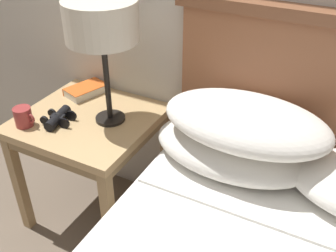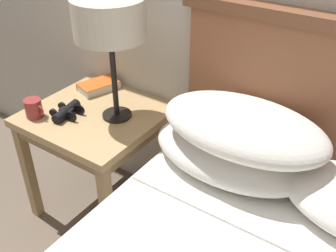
# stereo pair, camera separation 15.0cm
# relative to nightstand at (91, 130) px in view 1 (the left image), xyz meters

# --- Properties ---
(nightstand) EXTENTS (0.58, 0.58, 0.58)m
(nightstand) POSITION_rel_nightstand_xyz_m (0.00, 0.00, 0.00)
(nightstand) COLOR tan
(nightstand) RESTS_ON ground_plane
(table_lamp) EXTENTS (0.29, 0.29, 0.52)m
(table_lamp) POSITION_rel_nightstand_xyz_m (0.11, 0.02, 0.51)
(table_lamp) COLOR black
(table_lamp) RESTS_ON nightstand
(book_on_nightstand) EXTENTS (0.17, 0.22, 0.04)m
(book_on_nightstand) POSITION_rel_nightstand_xyz_m (-0.14, 0.16, 0.10)
(book_on_nightstand) COLOR silver
(book_on_nightstand) RESTS_ON nightstand
(binoculars_pair) EXTENTS (0.15, 0.16, 0.05)m
(binoculars_pair) POSITION_rel_nightstand_xyz_m (-0.08, -0.11, 0.10)
(binoculars_pair) COLOR black
(binoculars_pair) RESTS_ON nightstand
(coffee_mug) EXTENTS (0.10, 0.08, 0.08)m
(coffee_mug) POSITION_rel_nightstand_xyz_m (-0.19, -0.19, 0.12)
(coffee_mug) COLOR #993333
(coffee_mug) RESTS_ON nightstand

